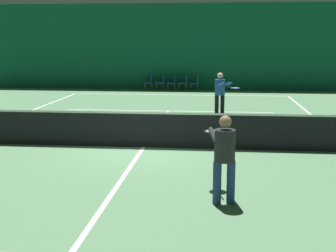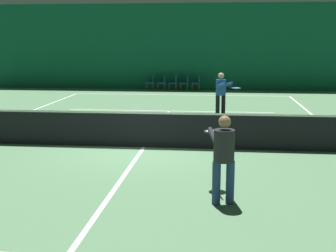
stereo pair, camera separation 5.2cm
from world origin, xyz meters
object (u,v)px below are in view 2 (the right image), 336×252
(courtside_chair_1, at_px, (163,82))
(courtside_chair_2, at_px, (174,82))
(courtside_chair_0, at_px, (151,82))
(courtside_chair_3, at_px, (186,82))
(courtside_chair_4, at_px, (197,82))
(player_far, at_px, (221,91))
(player_near, at_px, (223,152))
(tennis_net, at_px, (144,128))

(courtside_chair_1, distance_m, courtside_chair_2, 0.64)
(courtside_chair_0, distance_m, courtside_chair_3, 1.93)
(courtside_chair_1, bearing_deg, courtside_chair_4, 90.00)
(player_far, xyz_separation_m, courtside_chair_3, (-1.95, 8.65, -0.46))
(player_near, bearing_deg, courtside_chair_1, -2.92)
(courtside_chair_0, relative_size, courtside_chair_3, 1.00)
(courtside_chair_1, bearing_deg, tennis_net, 4.84)
(courtside_chair_2, bearing_deg, courtside_chair_3, 90.00)
(courtside_chair_0, bearing_deg, player_near, 12.10)
(courtside_chair_0, xyz_separation_m, courtside_chair_3, (1.93, 0.00, 0.00))
(player_far, distance_m, courtside_chair_1, 9.25)
(tennis_net, height_order, courtside_chair_1, tennis_net)
(courtside_chair_2, bearing_deg, courtside_chair_0, -90.00)
(player_near, distance_m, courtside_chair_1, 18.38)
(player_near, relative_size, courtside_chair_0, 1.86)
(player_far, relative_size, courtside_chair_0, 1.93)
(tennis_net, relative_size, courtside_chair_4, 14.29)
(courtside_chair_4, bearing_deg, player_far, 8.60)
(courtside_chair_3, bearing_deg, courtside_chair_0, -90.00)
(tennis_net, relative_size, courtside_chair_3, 14.29)
(player_near, distance_m, courtside_chair_2, 18.28)
(player_near, relative_size, courtside_chair_1, 1.86)
(tennis_net, xyz_separation_m, courtside_chair_1, (-1.18, 13.99, -0.03))
(player_far, bearing_deg, courtside_chair_0, 170.94)
(player_far, bearing_deg, courtside_chair_3, 159.51)
(courtside_chair_2, height_order, courtside_chair_4, same)
(player_far, height_order, courtside_chair_4, player_far)
(player_near, height_order, courtside_chair_0, player_near)
(tennis_net, height_order, courtside_chair_3, tennis_net)
(courtside_chair_0, xyz_separation_m, courtside_chair_4, (2.57, 0.00, 0.00))
(player_near, relative_size, courtside_chair_3, 1.86)
(courtside_chair_0, relative_size, courtside_chair_1, 1.00)
(player_far, xyz_separation_m, courtside_chair_0, (-3.88, 8.65, -0.46))
(tennis_net, bearing_deg, courtside_chair_4, 86.96)
(tennis_net, distance_m, courtside_chair_1, 14.04)
(player_far, relative_size, courtside_chair_3, 1.93)
(courtside_chair_4, bearing_deg, courtside_chair_1, -90.00)
(tennis_net, height_order, courtside_chair_4, tennis_net)
(player_near, xyz_separation_m, courtside_chair_2, (-2.59, 18.09, -0.43))
(player_far, bearing_deg, player_near, -33.19)
(tennis_net, distance_m, courtside_chair_3, 13.99)
(tennis_net, xyz_separation_m, courtside_chair_4, (0.74, 13.99, -0.03))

